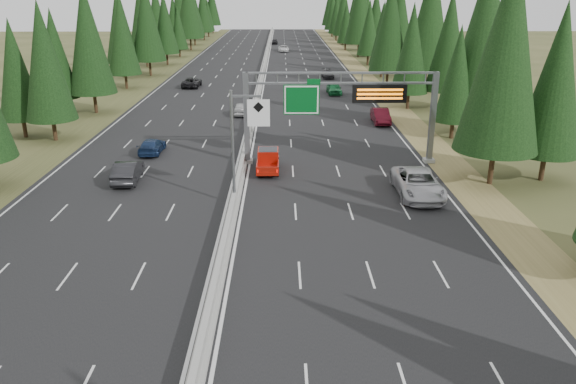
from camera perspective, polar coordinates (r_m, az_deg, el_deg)
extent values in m
cube|color=black|center=(93.06, -2.76, 11.04)|extent=(32.00, 260.00, 0.08)
cube|color=olive|center=(94.13, 8.33, 10.95)|extent=(3.60, 260.00, 0.06)
cube|color=#3B431F|center=(95.38, -13.71, 10.72)|extent=(3.60, 260.00, 0.06)
cube|color=gray|center=(93.04, -2.77, 11.16)|extent=(0.70, 260.00, 0.30)
cube|color=gray|center=(92.98, -2.77, 11.40)|extent=(0.30, 260.00, 0.60)
cube|color=slate|center=(48.12, -4.24, 7.45)|extent=(0.45, 0.45, 7.80)
cube|color=gray|center=(49.06, -4.13, 3.17)|extent=(0.90, 0.90, 0.30)
cube|color=slate|center=(49.72, 14.47, 7.28)|extent=(0.45, 0.45, 7.80)
cube|color=gray|center=(50.63, 14.11, 3.14)|extent=(0.90, 0.90, 0.30)
cube|color=slate|center=(47.61, 5.42, 11.95)|extent=(15.85, 0.35, 0.16)
cube|color=slate|center=(47.73, 5.39, 10.95)|extent=(15.85, 0.35, 0.16)
cube|color=#054C19|center=(47.48, 1.38, 9.36)|extent=(3.00, 0.10, 2.50)
cube|color=silver|center=(47.43, 1.38, 9.35)|extent=(2.85, 0.02, 2.35)
cube|color=#054C19|center=(47.28, 2.63, 11.14)|extent=(1.10, 0.10, 0.45)
cube|color=black|center=(48.02, 9.28, 9.83)|extent=(4.50, 0.40, 1.50)
cube|color=orange|center=(47.75, 9.34, 10.20)|extent=(3.80, 0.02, 0.18)
cube|color=orange|center=(47.80, 9.32, 9.79)|extent=(3.80, 0.02, 0.18)
cube|color=orange|center=(47.87, 9.30, 9.37)|extent=(3.80, 0.02, 0.18)
cylinder|color=slate|center=(38.44, -5.63, 4.37)|extent=(0.20, 0.20, 8.00)
cube|color=gray|center=(39.65, -5.44, -1.07)|extent=(0.50, 0.50, 0.20)
cube|color=slate|center=(37.57, -4.27, 9.68)|extent=(2.00, 0.15, 0.15)
cube|color=silver|center=(37.62, -3.01, 8.02)|extent=(1.50, 0.06, 1.80)
cylinder|color=black|center=(46.08, 19.96, 2.39)|extent=(0.40, 0.40, 2.78)
cone|color=black|center=(44.44, 21.30, 13.12)|extent=(6.25, 6.25, 14.58)
cylinder|color=black|center=(48.70, 24.44, 2.33)|extent=(0.40, 0.40, 2.19)
cone|color=black|center=(47.30, 25.63, 10.25)|extent=(4.93, 4.93, 11.50)
cylinder|color=black|center=(59.72, 16.30, 6.11)|extent=(0.40, 0.40, 1.80)
cone|color=black|center=(58.72, 16.84, 11.43)|extent=(4.04, 4.04, 9.43)
cylinder|color=black|center=(61.69, 18.41, 6.86)|extent=(0.40, 0.40, 2.92)
cone|color=black|center=(60.45, 19.38, 15.31)|extent=(6.58, 6.58, 15.35)
cylinder|color=black|center=(73.44, 12.07, 9.04)|extent=(0.40, 0.40, 2.08)
cone|color=black|center=(72.55, 12.45, 14.08)|extent=(4.68, 4.68, 10.91)
cylinder|color=black|center=(74.61, 15.53, 9.02)|extent=(0.40, 0.40, 2.33)
cone|color=black|center=(73.68, 16.07, 14.57)|extent=(5.23, 5.23, 12.21)
cylinder|color=black|center=(89.01, 10.03, 11.18)|extent=(0.40, 0.40, 2.60)
cone|color=black|center=(88.19, 10.35, 16.40)|extent=(5.84, 5.84, 13.63)
cylinder|color=black|center=(88.31, 13.77, 10.99)|extent=(0.40, 0.40, 3.01)
cone|color=black|center=(87.44, 14.29, 17.09)|extent=(6.78, 6.78, 15.83)
cylinder|color=black|center=(100.49, 9.44, 12.02)|extent=(0.40, 0.40, 2.02)
cone|color=black|center=(99.85, 9.65, 15.60)|extent=(4.54, 4.54, 10.58)
cylinder|color=black|center=(102.60, 10.95, 12.25)|extent=(0.40, 0.40, 2.59)
cone|color=black|center=(101.90, 11.25, 16.75)|extent=(5.82, 5.82, 13.59)
cylinder|color=black|center=(116.36, 8.10, 13.13)|extent=(0.40, 0.40, 2.02)
cone|color=black|center=(115.81, 8.25, 16.22)|extent=(4.53, 4.53, 10.58)
cylinder|color=black|center=(118.22, 9.38, 13.13)|extent=(0.40, 0.40, 1.89)
cone|color=black|center=(117.70, 9.54, 15.98)|extent=(4.25, 4.25, 9.91)
cylinder|color=black|center=(130.90, 7.15, 14.11)|extent=(0.40, 0.40, 2.95)
cone|color=black|center=(130.32, 7.33, 18.14)|extent=(6.64, 6.64, 15.49)
cylinder|color=black|center=(130.69, 8.73, 13.89)|extent=(0.40, 0.40, 2.35)
cone|color=black|center=(130.16, 8.91, 17.11)|extent=(5.29, 5.29, 12.35)
cylinder|color=black|center=(145.00, 5.83, 14.48)|extent=(0.40, 0.40, 1.84)
cone|color=black|center=(144.58, 5.91, 16.75)|extent=(4.14, 4.14, 9.66)
cylinder|color=black|center=(145.04, 7.77, 14.53)|extent=(0.40, 0.40, 2.45)
cone|color=black|center=(144.56, 7.92, 17.55)|extent=(5.51, 5.51, 12.86)
cylinder|color=black|center=(160.71, 5.58, 15.13)|extent=(0.40, 0.40, 2.50)
cone|color=black|center=(160.27, 5.68, 17.92)|extent=(5.63, 5.63, 13.14)
cylinder|color=black|center=(160.07, 7.28, 15.02)|extent=(0.40, 0.40, 2.36)
cone|color=black|center=(159.64, 7.39, 17.65)|extent=(5.30, 5.30, 12.38)
cylinder|color=black|center=(173.61, 4.90, 15.43)|extent=(0.40, 0.40, 2.12)
cone|color=black|center=(173.23, 4.96, 17.62)|extent=(4.78, 4.78, 11.14)
cylinder|color=black|center=(175.69, 6.62, 15.44)|extent=(0.40, 0.40, 2.21)
cone|color=black|center=(175.31, 6.71, 17.69)|extent=(4.98, 4.98, 11.61)
cylinder|color=black|center=(187.50, 4.49, 15.79)|extent=(0.40, 0.40, 2.24)
cone|color=black|center=(187.14, 4.55, 17.92)|extent=(5.03, 5.03, 11.74)
cylinder|color=black|center=(189.54, 5.75, 15.75)|extent=(0.40, 0.40, 1.99)
cone|color=black|center=(189.21, 5.82, 17.63)|extent=(4.47, 4.47, 10.43)
cylinder|color=black|center=(203.19, 4.32, 16.17)|extent=(0.40, 0.40, 2.69)
cone|color=black|center=(202.83, 4.38, 18.54)|extent=(6.06, 6.06, 14.14)
cylinder|color=black|center=(202.12, 5.15, 16.16)|extent=(0.40, 0.40, 2.95)
cone|color=black|center=(201.74, 5.24, 18.77)|extent=(6.64, 6.64, 15.48)
cylinder|color=black|center=(60.92, -22.63, 5.82)|extent=(0.40, 0.40, 2.17)
cone|color=black|center=(59.81, -23.50, 12.12)|extent=(4.88, 4.88, 11.40)
cylinder|color=black|center=(63.82, -25.18, 5.91)|extent=(0.40, 0.40, 1.89)
cone|color=black|center=(62.85, -25.98, 11.13)|extent=(4.26, 4.26, 9.94)
cylinder|color=black|center=(73.18, -18.98, 8.53)|extent=(0.40, 0.40, 2.47)
cone|color=black|center=(72.21, -19.68, 14.54)|extent=(5.56, 5.56, 12.98)
cylinder|color=black|center=(74.09, -21.96, 8.11)|extent=(0.40, 0.40, 1.99)
cone|color=black|center=(73.24, -22.60, 12.85)|extent=(4.47, 4.47, 10.44)
cylinder|color=black|center=(90.65, -16.11, 10.74)|extent=(0.40, 0.40, 2.19)
cone|color=black|center=(89.91, -16.54, 15.05)|extent=(4.94, 4.94, 11.52)
cylinder|color=black|center=(91.92, -18.92, 10.44)|extent=(0.40, 0.40, 1.78)
cone|color=black|center=(91.28, -19.32, 13.87)|extent=(3.99, 3.99, 9.32)
cylinder|color=black|center=(103.41, -13.82, 12.10)|extent=(0.40, 0.40, 2.61)
cone|color=black|center=(102.71, -14.20, 16.60)|extent=(5.87, 5.87, 13.69)
cylinder|color=black|center=(102.97, -16.31, 11.81)|extent=(0.40, 0.40, 2.44)
cone|color=black|center=(102.28, -16.73, 16.03)|extent=(5.50, 5.50, 12.83)
cylinder|color=black|center=(118.39, -12.17, 13.06)|extent=(0.40, 0.40, 2.26)
cone|color=black|center=(117.81, -12.42, 16.46)|extent=(5.08, 5.08, 11.85)
cylinder|color=black|center=(116.48, -14.14, 12.95)|extent=(0.40, 0.40, 2.83)
cone|color=black|center=(115.84, -14.52, 17.29)|extent=(6.38, 6.38, 14.88)
cylinder|color=black|center=(131.90, -10.93, 13.69)|extent=(0.40, 0.40, 1.78)
cone|color=black|center=(131.45, -11.10, 16.10)|extent=(4.00, 4.00, 9.32)
cylinder|color=black|center=(131.42, -12.95, 13.69)|extent=(0.40, 0.40, 2.47)
cone|color=black|center=(130.88, -13.22, 17.04)|extent=(5.55, 5.55, 12.96)
cylinder|color=black|center=(145.76, -9.84, 14.56)|extent=(0.40, 0.40, 3.01)
cone|color=black|center=(145.23, -10.07, 18.26)|extent=(6.78, 6.78, 15.82)
cylinder|color=black|center=(148.06, -11.38, 14.37)|extent=(0.40, 0.40, 2.10)
cone|color=black|center=(147.62, -11.55, 16.91)|extent=(4.74, 4.74, 11.05)
cylinder|color=black|center=(160.37, -9.44, 14.96)|extent=(0.40, 0.40, 2.54)
cone|color=black|center=(159.92, -9.60, 17.79)|extent=(5.71, 5.71, 13.32)
cylinder|color=black|center=(162.18, -10.71, 15.00)|extent=(0.40, 0.40, 2.90)
cone|color=black|center=(161.71, -10.92, 18.19)|extent=(6.51, 6.51, 15.20)
cylinder|color=black|center=(176.49, -8.51, 15.40)|extent=(0.40, 0.40, 2.33)
cone|color=black|center=(176.10, -8.63, 17.75)|extent=(5.23, 5.23, 12.21)
cylinder|color=black|center=(175.55, -9.89, 15.29)|extent=(0.40, 0.40, 2.25)
cone|color=black|center=(175.16, -10.03, 17.58)|extent=(5.06, 5.06, 11.81)
cylinder|color=black|center=(188.42, -8.07, 15.62)|extent=(0.40, 0.40, 1.87)
cone|color=black|center=(188.09, -8.16, 17.39)|extent=(4.20, 4.20, 9.80)
cylinder|color=black|center=(191.55, -9.44, 15.61)|extent=(0.40, 0.40, 1.81)
cone|color=black|center=(191.24, -9.54, 17.29)|extent=(4.06, 4.06, 9.48)
cylinder|color=black|center=(205.85, -7.63, 16.09)|extent=(0.40, 0.40, 2.60)
cone|color=black|center=(205.49, -7.74, 18.34)|extent=(5.85, 5.85, 13.64)
cylinder|color=black|center=(204.05, -8.49, 16.02)|extent=(0.40, 0.40, 2.63)
cone|color=black|center=(203.69, -8.61, 18.33)|extent=(5.92, 5.92, 13.82)
imported|color=#B0B0B5|center=(41.90, 13.05, 0.86)|extent=(3.11, 6.68, 1.85)
cylinder|color=black|center=(45.25, -3.04, 2.02)|extent=(0.27, 0.72, 0.72)
cylinder|color=black|center=(45.21, -1.11, 2.03)|extent=(0.27, 0.72, 0.72)
cylinder|color=black|center=(48.07, -2.91, 3.10)|extent=(0.27, 0.72, 0.72)
cylinder|color=black|center=(48.04, -1.09, 3.11)|extent=(0.27, 0.72, 0.72)
cube|color=#A4160A|center=(46.64, -2.04, 2.75)|extent=(1.80, 5.03, 0.27)
cube|color=#A4160A|center=(47.23, -2.03, 3.77)|extent=(1.71, 1.98, 0.99)
cube|color=black|center=(47.16, -2.03, 4.09)|extent=(1.53, 1.71, 0.49)
cube|color=#A4160A|center=(45.29, -3.16, 2.63)|extent=(0.09, 2.15, 0.54)
cube|color=#A4160A|center=(45.24, -1.00, 2.64)|extent=(0.09, 2.15, 0.54)
cube|color=#A4160A|center=(44.23, -2.11, 2.22)|extent=(1.80, 0.09, 0.54)
imported|color=#176632|center=(82.45, 4.71, 10.46)|extent=(2.11, 4.86, 1.63)
imported|color=#530B18|center=(64.54, 9.40, 7.63)|extent=(1.77, 4.97, 1.63)
imported|color=black|center=(97.77, 4.06, 11.86)|extent=(2.02, 4.67, 1.34)
imported|color=silver|center=(140.56, -0.45, 14.37)|extent=(2.56, 5.37, 1.48)
imported|color=black|center=(160.55, -1.37, 15.04)|extent=(1.72, 4.11, 1.39)
imported|color=black|center=(45.71, -15.97, 2.05)|extent=(2.02, 5.09, 1.65)
imported|color=#16294E|center=(53.22, -13.65, 4.56)|extent=(1.96, 4.64, 1.34)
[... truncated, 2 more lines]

